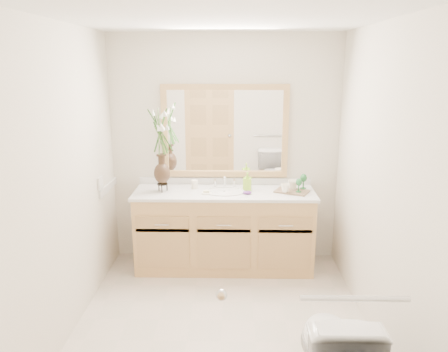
{
  "coord_description": "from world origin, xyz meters",
  "views": [
    {
      "loc": [
        0.08,
        -3.24,
        2.1
      ],
      "look_at": [
        0.0,
        0.65,
        1.09
      ],
      "focal_mm": 35.0,
      "sensor_mm": 36.0,
      "label": 1
    }
  ],
  "objects_px": {
    "flower_vase": "(161,139)",
    "tray": "(292,191)",
    "soap_bottle": "(247,182)",
    "tumbler": "(195,184)"
  },
  "relations": [
    {
      "from": "tumbler",
      "to": "tray",
      "type": "distance_m",
      "value": 1.0
    },
    {
      "from": "flower_vase",
      "to": "tray",
      "type": "distance_m",
      "value": 1.41
    },
    {
      "from": "tumbler",
      "to": "soap_bottle",
      "type": "relative_size",
      "value": 0.53
    },
    {
      "from": "flower_vase",
      "to": "tumbler",
      "type": "relative_size",
      "value": 8.96
    },
    {
      "from": "tumbler",
      "to": "tray",
      "type": "bearing_deg",
      "value": -6.44
    },
    {
      "from": "soap_bottle",
      "to": "tray",
      "type": "xyz_separation_m",
      "value": [
        0.45,
        -0.08,
        -0.08
      ]
    },
    {
      "from": "soap_bottle",
      "to": "tumbler",
      "type": "bearing_deg",
      "value": -175.89
    },
    {
      "from": "flower_vase",
      "to": "tray",
      "type": "bearing_deg",
      "value": -0.17
    },
    {
      "from": "soap_bottle",
      "to": "flower_vase",
      "type": "bearing_deg",
      "value": -167.42
    },
    {
      "from": "tumbler",
      "to": "soap_bottle",
      "type": "distance_m",
      "value": 0.55
    }
  ]
}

